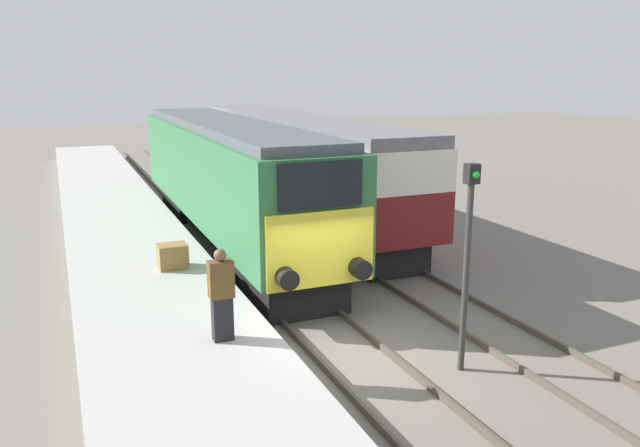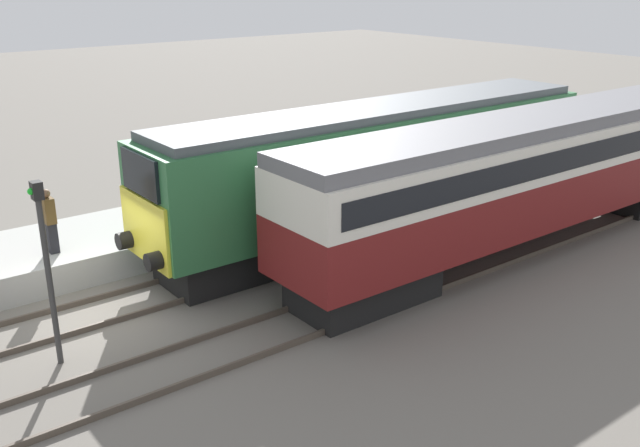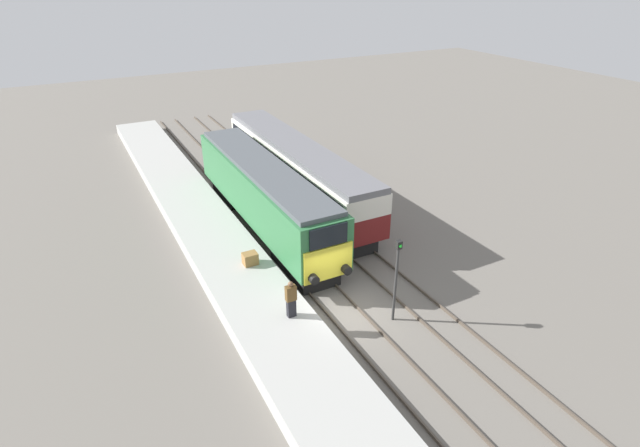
{
  "view_description": "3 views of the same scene",
  "coord_description": "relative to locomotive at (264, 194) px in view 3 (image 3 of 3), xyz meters",
  "views": [
    {
      "loc": [
        -5.04,
        -10.33,
        5.53
      ],
      "look_at": [
        0.0,
        1.53,
        2.39
      ],
      "focal_mm": 35.0,
      "sensor_mm": 36.0,
      "label": 1
    },
    {
      "loc": [
        15.4,
        -5.0,
        7.81
      ],
      "look_at": [
        1.7,
        5.53,
        1.6
      ],
      "focal_mm": 40.0,
      "sensor_mm": 36.0,
      "label": 2
    },
    {
      "loc": [
        -9.3,
        -15.38,
        13.87
      ],
      "look_at": [
        1.7,
        5.53,
        1.6
      ],
      "focal_mm": 28.0,
      "sensor_mm": 36.0,
      "label": 3
    }
  ],
  "objects": [
    {
      "name": "ground_plane",
      "position": [
        0.0,
        -9.19,
        -2.26
      ],
      "size": [
        120.0,
        120.0,
        0.0
      ],
      "primitive_type": "plane",
      "color": "slate"
    },
    {
      "name": "platform_left",
      "position": [
        -3.3,
        -1.19,
        -1.86
      ],
      "size": [
        3.5,
        50.0,
        0.81
      ],
      "color": "#A8A8A3",
      "rests_on": "ground_plane"
    },
    {
      "name": "rails_near_track",
      "position": [
        0.0,
        -4.19,
        -2.19
      ],
      "size": [
        1.51,
        60.0,
        0.14
      ],
      "color": "#4C4238",
      "rests_on": "ground_plane"
    },
    {
      "name": "rails_far_track",
      "position": [
        3.4,
        -4.19,
        -2.19
      ],
      "size": [
        1.5,
        60.0,
        0.14
      ],
      "color": "#4C4238",
      "rests_on": "ground_plane"
    },
    {
      "name": "locomotive",
      "position": [
        0.0,
        0.0,
        0.0
      ],
      "size": [
        2.7,
        15.83,
        4.02
      ],
      "color": "black",
      "rests_on": "ground_plane"
    },
    {
      "name": "passenger_carriage",
      "position": [
        3.4,
        2.84,
        0.11
      ],
      "size": [
        2.75,
        17.28,
        3.91
      ],
      "color": "black",
      "rests_on": "ground_plane"
    },
    {
      "name": "person_on_platform",
      "position": [
        -2.56,
        -9.19,
        -0.6
      ],
      "size": [
        0.44,
        0.26,
        1.71
      ],
      "color": "black",
      "rests_on": "platform_left"
    },
    {
      "name": "signal_post",
      "position": [
        1.7,
        -10.54,
        0.09
      ],
      "size": [
        0.24,
        0.28,
        3.96
      ],
      "color": "#333333",
      "rests_on": "ground_plane"
    },
    {
      "name": "luggage_crate",
      "position": [
        -2.62,
        -4.54,
        -1.15
      ],
      "size": [
        0.7,
        0.56,
        0.6
      ],
      "color": "olive",
      "rests_on": "platform_left"
    }
  ]
}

